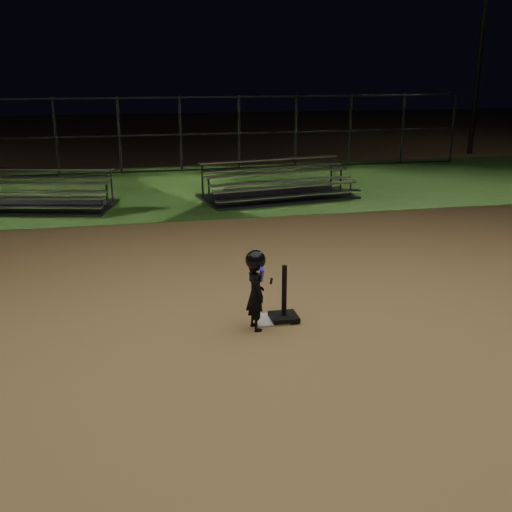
# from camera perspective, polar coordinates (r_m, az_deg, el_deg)

# --- Properties ---
(ground) EXTENTS (80.00, 80.00, 0.00)m
(ground) POSITION_cam_1_polar(r_m,az_deg,el_deg) (8.70, 1.40, -6.02)
(ground) COLOR #9C7846
(ground) RESTS_ON ground
(grass_strip) EXTENTS (60.00, 8.00, 0.01)m
(grass_strip) POSITION_cam_1_polar(r_m,az_deg,el_deg) (18.19, -6.02, 6.34)
(grass_strip) COLOR #2A531A
(grass_strip) RESTS_ON ground
(home_plate) EXTENTS (0.45, 0.45, 0.02)m
(home_plate) POSITION_cam_1_polar(r_m,az_deg,el_deg) (8.69, 1.40, -5.95)
(home_plate) COLOR beige
(home_plate) RESTS_ON ground
(batting_tee) EXTENTS (0.38, 0.38, 0.80)m
(batting_tee) POSITION_cam_1_polar(r_m,az_deg,el_deg) (8.64, 2.63, -4.98)
(batting_tee) COLOR black
(batting_tee) RESTS_ON home_plate
(child_batter) EXTENTS (0.40, 0.60, 1.13)m
(child_batter) POSITION_cam_1_polar(r_m,az_deg,el_deg) (8.21, -0.03, -2.99)
(child_batter) COLOR black
(child_batter) RESTS_ON ground
(bleacher_left) EXTENTS (4.13, 2.67, 0.93)m
(bleacher_left) POSITION_cam_1_polar(r_m,az_deg,el_deg) (16.38, -19.95, 4.84)
(bleacher_left) COLOR #A6A6AA
(bleacher_left) RESTS_ON ground
(bleacher_right) EXTENTS (4.33, 2.63, 1.00)m
(bleacher_right) POSITION_cam_1_polar(r_m,az_deg,el_deg) (16.65, 2.07, 6.11)
(bleacher_right) COLOR #ABABB0
(bleacher_right) RESTS_ON ground
(backstop_fence) EXTENTS (20.08, 0.08, 2.50)m
(backstop_fence) POSITION_cam_1_polar(r_m,az_deg,el_deg) (20.96, -7.06, 11.20)
(backstop_fence) COLOR #38383D
(backstop_fence) RESTS_ON ground
(light_pole_right) EXTENTS (0.90, 0.53, 8.30)m
(light_pole_right) POSITION_cam_1_polar(r_m,az_deg,el_deg) (26.66, 20.49, 19.55)
(light_pole_right) COLOR #2D2D30
(light_pole_right) RESTS_ON ground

